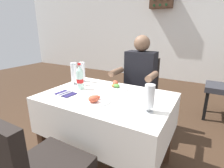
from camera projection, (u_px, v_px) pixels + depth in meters
name	position (u px, v px, depth m)	size (l,w,h in m)	color
ground_plane	(111.00, 165.00, 1.75)	(11.00, 11.00, 0.00)	#382619
back_wall	(184.00, 22.00, 4.32)	(11.00, 0.12, 2.99)	white
main_dining_table	(107.00, 113.00, 1.60)	(1.15, 0.79, 0.75)	white
chair_far_diner_seat	(138.00, 90.00, 2.26)	(0.44, 0.50, 0.97)	black
seated_diner_far	(138.00, 81.00, 2.11)	(0.50, 0.46, 1.26)	#282D42
plate_near_camera	(95.00, 99.00, 1.41)	(0.26, 0.26, 0.07)	white
plate_far_diner	(116.00, 86.00, 1.74)	(0.25, 0.25, 0.07)	white
beer_glass_left	(74.00, 74.00, 1.84)	(0.07, 0.07, 0.23)	white
beer_glass_middle	(149.00, 98.00, 1.21)	(0.07, 0.07, 0.20)	white
beer_glass_right	(82.00, 72.00, 1.94)	(0.07, 0.07, 0.22)	white
cola_bottle_primary	(80.00, 78.00, 1.69)	(0.07, 0.07, 0.26)	silver
napkin_cutlery_set	(66.00, 94.00, 1.58)	(0.18, 0.19, 0.01)	#231E4C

